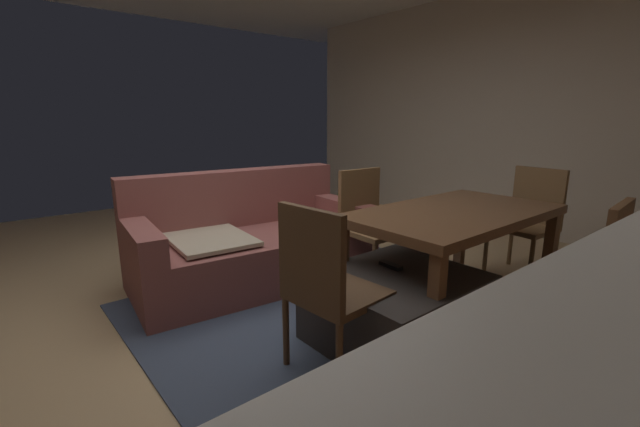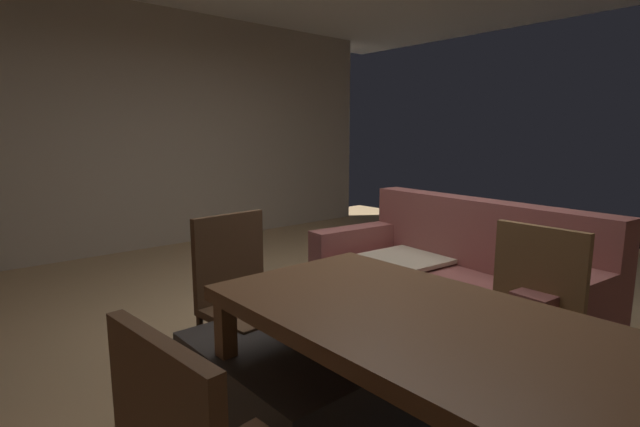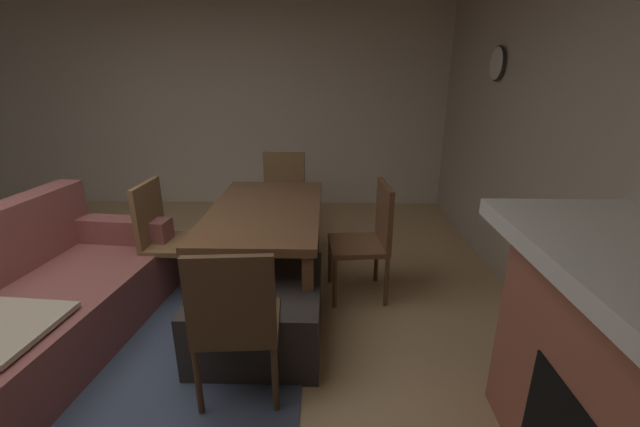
# 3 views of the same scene
# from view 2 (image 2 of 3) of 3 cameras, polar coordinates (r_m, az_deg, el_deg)

# --- Properties ---
(floor) EXTENTS (8.55, 8.55, 0.00)m
(floor) POSITION_cam_2_polar(r_m,az_deg,el_deg) (3.30, 6.51, -14.71)
(floor) COLOR tan
(wall_left) EXTENTS (0.12, 6.42, 2.83)m
(wall_left) POSITION_cam_2_polar(r_m,az_deg,el_deg) (6.00, -19.51, 9.64)
(wall_left) COLOR #B7A893
(wall_left) RESTS_ON ground
(area_rug) EXTENTS (2.60, 2.00, 0.01)m
(area_rug) POSITION_cam_2_polar(r_m,az_deg,el_deg) (2.81, 9.43, -19.14)
(area_rug) COLOR #3D475B
(area_rug) RESTS_ON ground
(couch) EXTENTS (2.00, 1.13, 0.90)m
(couch) POSITION_cam_2_polar(r_m,az_deg,el_deg) (3.35, 15.57, -8.80)
(couch) COLOR #8C4C47
(couch) RESTS_ON ground
(ottoman_coffee_table) EXTENTS (0.92, 0.82, 0.44)m
(ottoman_coffee_table) POSITION_cam_2_polar(r_m,az_deg,el_deg) (2.28, -2.21, -20.18)
(ottoman_coffee_table) COLOR #2D2826
(ottoman_coffee_table) RESTS_ON ground
(tv_remote) EXTENTS (0.06, 0.16, 0.02)m
(tv_remote) POSITION_cam_2_polar(r_m,az_deg,el_deg) (2.20, 1.10, -14.64)
(tv_remote) COLOR black
(tv_remote) RESTS_ON ottoman_coffee_table
(dining_table) EXTENTS (1.53, 0.85, 0.74)m
(dining_table) POSITION_cam_2_polar(r_m,az_deg,el_deg) (1.72, 11.87, -14.45)
(dining_table) COLOR brown
(dining_table) RESTS_ON ground
(dining_chair_west) EXTENTS (0.47, 0.47, 0.93)m
(dining_chair_west) POSITION_cam_2_polar(r_m,az_deg,el_deg) (2.58, -9.54, -9.28)
(dining_chair_west) COLOR #513823
(dining_chair_west) RESTS_ON ground
(dining_chair_north) EXTENTS (0.46, 0.46, 0.93)m
(dining_chair_north) POSITION_cam_2_polar(r_m,az_deg,el_deg) (2.43, 23.78, -11.20)
(dining_chair_north) COLOR brown
(dining_chair_north) RESTS_ON ground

